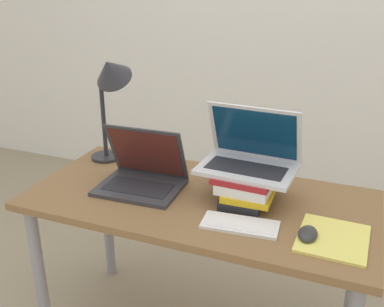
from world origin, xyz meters
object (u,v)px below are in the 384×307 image
(book_stack, at_px, (247,186))
(mouse, at_px, (308,234))
(notepad, at_px, (333,238))
(laptop_on_books, at_px, (250,156))
(wireless_keyboard, at_px, (240,225))
(laptop_left, at_px, (142,175))
(desk_lamp, at_px, (110,82))

(book_stack, distance_m, mouse, 0.32)
(mouse, xyz_separation_m, notepad, (0.08, 0.03, -0.01))
(notepad, bearing_deg, laptop_on_books, 149.72)
(wireless_keyboard, xyz_separation_m, mouse, (0.23, 0.01, 0.01))
(laptop_left, bearing_deg, wireless_keyboard, -18.33)
(laptop_left, relative_size, desk_lamp, 0.65)
(laptop_on_books, height_order, mouse, laptop_on_books)
(notepad, bearing_deg, desk_lamp, 163.73)
(laptop_left, xyz_separation_m, mouse, (0.69, -0.15, -0.03))
(desk_lamp, bearing_deg, laptop_on_books, -7.88)
(mouse, bearing_deg, book_stack, 144.13)
(laptop_on_books, xyz_separation_m, mouse, (0.27, -0.23, -0.15))
(laptop_left, bearing_deg, book_stack, 5.55)
(laptop_left, height_order, mouse, laptop_left)
(book_stack, xyz_separation_m, desk_lamp, (-0.66, 0.13, 0.32))
(laptop_left, xyz_separation_m, notepad, (0.77, -0.12, -0.05))
(laptop_left, distance_m, notepad, 0.78)
(laptop_left, xyz_separation_m, laptop_on_books, (0.42, 0.08, 0.12))
(laptop_left, distance_m, wireless_keyboard, 0.49)
(book_stack, bearing_deg, notepad, -25.54)
(wireless_keyboard, relative_size, notepad, 1.07)
(book_stack, relative_size, notepad, 1.01)
(laptop_left, height_order, notepad, laptop_left)
(laptop_on_books, distance_m, mouse, 0.38)
(wireless_keyboard, relative_size, mouse, 2.77)
(laptop_on_books, height_order, notepad, laptop_on_books)
(book_stack, xyz_separation_m, mouse, (0.26, -0.19, -0.04))
(desk_lamp, bearing_deg, notepad, -16.27)
(laptop_left, xyz_separation_m, book_stack, (0.43, 0.04, 0.01))
(laptop_left, bearing_deg, laptop_on_books, 10.92)
(notepad, distance_m, desk_lamp, 1.11)
(book_stack, height_order, desk_lamp, desk_lamp)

